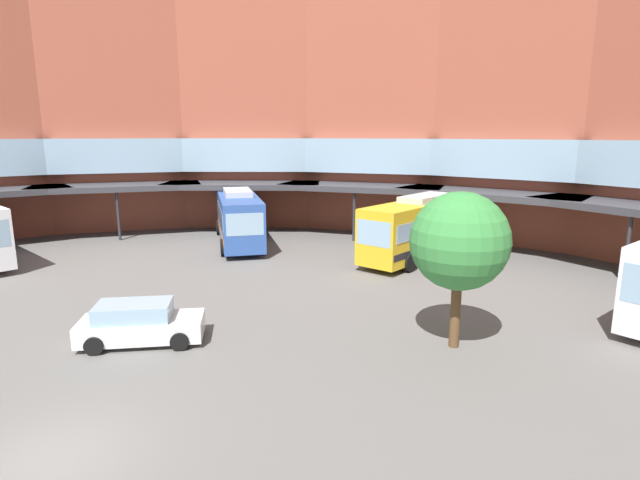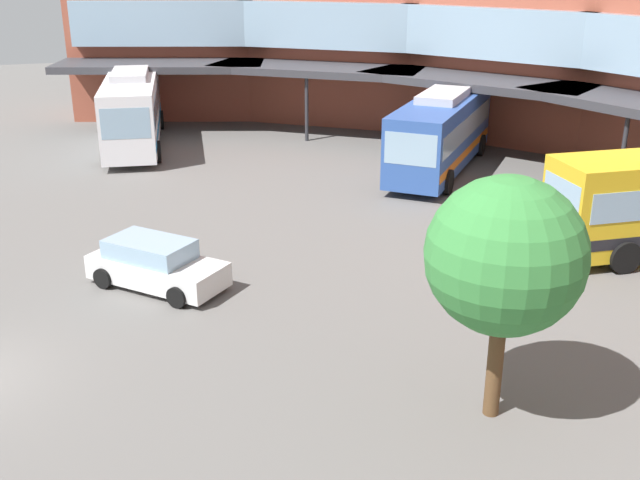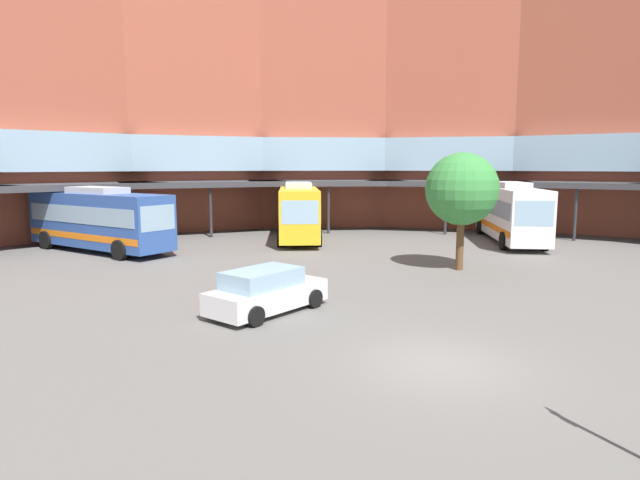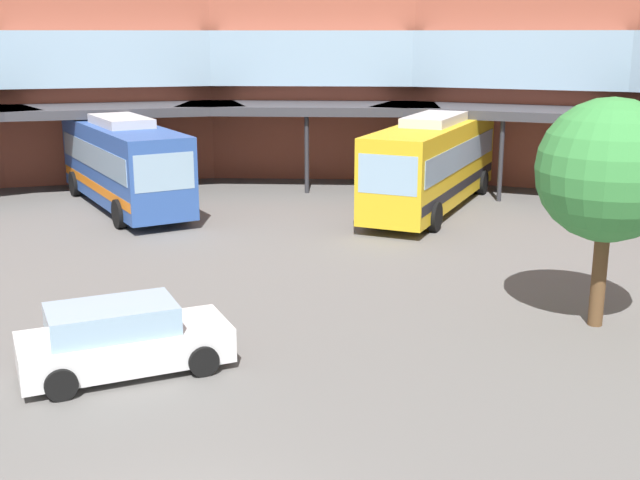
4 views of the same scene
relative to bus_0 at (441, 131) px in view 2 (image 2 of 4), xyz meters
The scene contains 4 objects.
bus_0 is the anchor object (origin of this frame).
bus_4 16.48m from the bus_0, 123.64° to the right, with size 11.35×3.78×4.01m.
parked_car 17.26m from the bus_0, 55.23° to the right, with size 4.37×4.40×1.53m.
plaza_tree 20.56m from the bus_0, 21.14° to the right, with size 3.46×3.46×5.64m.
Camera 2 is at (17.96, 4.14, 9.97)m, focal length 42.53 mm.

